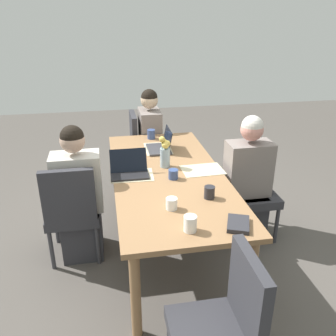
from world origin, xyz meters
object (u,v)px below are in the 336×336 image
object	(u,v)px
laptop_head_right_left_near	(161,146)
coffee_mug_near_right	(190,224)
coffee_mug_near_left	(173,174)
coffee_mug_centre_right	(209,192)
person_far_left_far	(79,201)
laptop_far_left_far	(129,170)
person_head_right_left_near	(150,145)
person_near_left_mid	(246,186)
coffee_mug_far_left	(151,134)
dining_table	(168,181)
chair_head_right_left_near	(144,145)
chair_head_left_right_near	(225,321)
book_red_cover	(238,224)
flower_vase	(165,152)
chair_near_left_mid	(249,184)
coffee_mug_centre_left	(172,204)
chair_far_left_far	(72,208)

from	to	relation	value
laptop_head_right_left_near	coffee_mug_near_right	world-z (taller)	laptop_head_right_left_near
coffee_mug_near_left	coffee_mug_centre_right	distance (m)	0.43
person_far_left_far	laptop_far_left_far	distance (m)	0.50
person_head_right_left_near	person_near_left_mid	world-z (taller)	same
laptop_far_left_far	coffee_mug_near_left	size ratio (longest dim) A/B	3.89
coffee_mug_far_left	coffee_mug_near_right	bearing A→B (deg)	-179.98
dining_table	coffee_mug_far_left	world-z (taller)	coffee_mug_far_left
laptop_head_right_left_near	coffee_mug_near_left	xyz separation A→B (m)	(-0.67, 0.01, -0.00)
person_head_right_left_near	person_far_left_far	xyz separation A→B (m)	(-1.26, 0.78, 0.00)
chair_head_right_left_near	person_far_left_far	xyz separation A→B (m)	(-1.32, 0.71, 0.03)
chair_head_left_right_near	coffee_mug_far_left	size ratio (longest dim) A/B	8.93
coffee_mug_near_left	person_far_left_far	bearing A→B (deg)	80.96
coffee_mug_near_left	book_red_cover	xyz separation A→B (m)	(-0.78, -0.28, -0.03)
chair_head_right_left_near	flower_vase	xyz separation A→B (m)	(-1.19, -0.06, 0.36)
dining_table	chair_head_left_right_near	xyz separation A→B (m)	(-1.43, -0.05, -0.16)
chair_near_left_mid	coffee_mug_near_left	distance (m)	0.85
person_near_left_mid	coffee_mug_near_right	xyz separation A→B (m)	(-0.91, 0.76, 0.25)
dining_table	flower_vase	world-z (taller)	flower_vase
flower_vase	book_red_cover	size ratio (longest dim) A/B	1.43
laptop_head_right_left_near	flower_vase	bearing A→B (deg)	175.19
chair_head_right_left_near	person_near_left_mid	bearing A→B (deg)	-148.45
chair_near_left_mid	coffee_mug_centre_left	xyz separation A→B (m)	(-0.70, 0.89, 0.27)
coffee_mug_near_right	coffee_mug_centre_right	bearing A→B (deg)	-31.29
dining_table	person_far_left_far	xyz separation A→B (m)	(0.01, 0.77, -0.13)
dining_table	coffee_mug_near_left	world-z (taller)	coffee_mug_near_left
chair_far_left_far	coffee_mug_centre_left	bearing A→B (deg)	-125.69
coffee_mug_near_left	coffee_mug_far_left	distance (m)	1.04
laptop_far_left_far	coffee_mug_near_right	size ratio (longest dim) A/B	3.00
dining_table	coffee_mug_centre_left	distance (m)	0.61
chair_far_left_far	coffee_mug_near_left	xyz separation A→B (m)	(-0.05, -0.85, 0.27)
laptop_far_left_far	laptop_head_right_left_near	bearing A→B (deg)	-34.35
laptop_far_left_far	coffee_mug_centre_right	world-z (taller)	laptop_far_left_far
laptop_head_right_left_near	coffee_mug_centre_left	bearing A→B (deg)	174.30
book_red_cover	coffee_mug_centre_left	bearing A→B (deg)	74.36
chair_head_left_right_near	coffee_mug_centre_left	size ratio (longest dim) A/B	10.69
chair_near_left_mid	chair_head_left_right_near	bearing A→B (deg)	153.82
dining_table	person_far_left_far	size ratio (longest dim) A/B	1.78
dining_table	person_near_left_mid	distance (m)	0.75
chair_head_right_left_near	coffee_mug_centre_left	distance (m)	1.95
coffee_mug_centre_right	coffee_mug_centre_left	bearing A→B (deg)	109.34
chair_near_left_mid	person_far_left_far	distance (m)	1.58
person_head_right_left_near	laptop_head_right_left_near	bearing A→B (deg)	-178.41
flower_vase	coffee_mug_centre_left	xyz separation A→B (m)	(-0.75, 0.08, -0.09)
coffee_mug_far_left	person_far_left_far	bearing A→B (deg)	140.47
person_near_left_mid	coffee_mug_near_right	distance (m)	1.22
coffee_mug_centre_left	chair_head_left_right_near	bearing A→B (deg)	-170.92
coffee_mug_centre_left	coffee_mug_far_left	size ratio (longest dim) A/B	0.84
laptop_far_left_far	coffee_mug_far_left	distance (m)	0.95
dining_table	laptop_head_right_left_near	distance (m)	0.57
coffee_mug_far_left	chair_head_left_right_near	bearing A→B (deg)	-178.32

